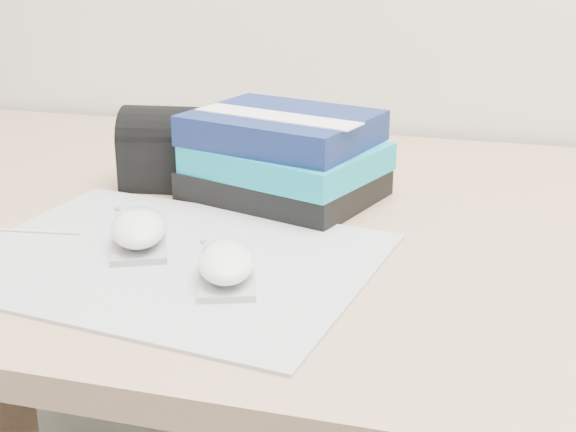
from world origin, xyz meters
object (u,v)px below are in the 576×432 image
(book_stack, at_px, (284,157))
(pouch, at_px, (170,148))
(mouse_front, at_px, (226,264))
(mouse_rear, at_px, (139,230))
(desk, at_px, (385,373))

(book_stack, xyz_separation_m, pouch, (-0.15, 0.01, -0.00))
(mouse_front, distance_m, pouch, 0.32)
(mouse_front, relative_size, book_stack, 0.42)
(mouse_rear, bearing_deg, pouch, 104.90)
(book_stack, bearing_deg, desk, 4.07)
(desk, distance_m, book_stack, 0.32)
(mouse_rear, bearing_deg, mouse_front, -25.86)
(book_stack, height_order, pouch, book_stack)
(desk, relative_size, pouch, 12.63)
(desk, height_order, mouse_rear, mouse_rear)
(book_stack, bearing_deg, mouse_rear, -115.41)
(desk, xyz_separation_m, book_stack, (-0.13, -0.01, 0.29))
(book_stack, distance_m, pouch, 0.15)
(mouse_rear, height_order, mouse_front, mouse_rear)
(mouse_rear, distance_m, pouch, 0.22)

